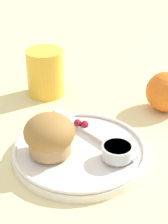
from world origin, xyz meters
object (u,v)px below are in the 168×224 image
at_px(juice_glass, 45,73).
at_px(muffin, 49,135).
at_px(butter_knife, 91,132).
at_px(orange_fruit, 166,92).

bearing_deg(juice_glass, muffin, -63.22).
distance_m(butter_knife, juice_glass, 0.20).
bearing_deg(orange_fruit, juice_glass, -175.46).
distance_m(muffin, orange_fruit, 0.27).
distance_m(muffin, butter_knife, 0.09).
xyz_separation_m(orange_fruit, juice_glass, (-0.25, -0.02, 0.01)).
bearing_deg(juice_glass, orange_fruit, 4.54).
relative_size(muffin, orange_fruit, 1.03).
bearing_deg(juice_glass, butter_knife, -42.51).
bearing_deg(butter_knife, orange_fruit, 86.72).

